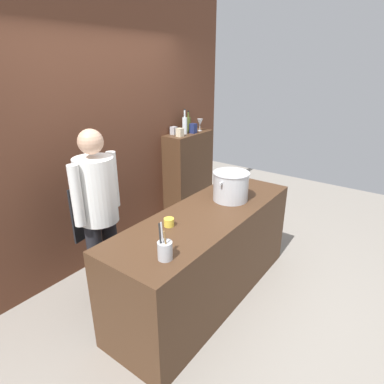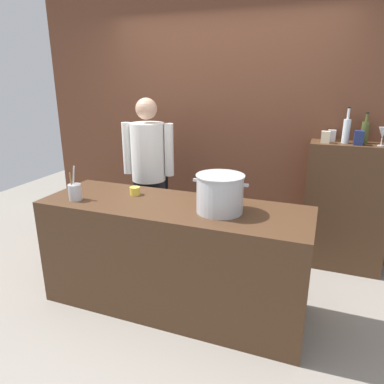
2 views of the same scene
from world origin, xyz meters
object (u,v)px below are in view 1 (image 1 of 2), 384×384
object	(u,v)px
spice_tin_navy	(193,128)
spice_tin_silver	(174,131)
utensil_crock	(165,250)
wine_bottle_clear	(185,125)
butter_jar	(169,222)
wine_glass_wide	(200,123)
stockpot_large	(231,186)
chef	(98,208)
wine_bottle_olive	(188,124)
spice_tin_cream	(180,132)

from	to	relation	value
spice_tin_navy	spice_tin_silver	bearing A→B (deg)	145.02
utensil_crock	wine_bottle_clear	bearing A→B (deg)	34.26
butter_jar	wine_glass_wide	size ratio (longest dim) A/B	0.52
wine_glass_wide	spice_tin_navy	distance (m)	0.20
butter_jar	wine_glass_wide	distance (m)	2.23
stockpot_large	utensil_crock	distance (m)	1.18
wine_glass_wide	spice_tin_navy	xyz separation A→B (m)	(-0.19, -0.02, -0.05)
chef	wine_bottle_olive	world-z (taller)	chef
stockpot_large	wine_bottle_olive	world-z (taller)	wine_bottle_olive
utensil_crock	spice_tin_cream	xyz separation A→B (m)	(1.83, 1.31, 0.35)
utensil_crock	spice_tin_cream	world-z (taller)	spice_tin_cream
spice_tin_navy	utensil_crock	bearing A→B (deg)	-148.31
spice_tin_navy	spice_tin_cream	bearing A→B (deg)	178.08
wine_bottle_clear	wine_glass_wide	size ratio (longest dim) A/B	1.99
stockpot_large	spice_tin_silver	world-z (taller)	spice_tin_silver
stockpot_large	utensil_crock	world-z (taller)	stockpot_large
chef	wine_bottle_clear	distance (m)	1.92
wine_bottle_clear	wine_glass_wide	bearing A→B (deg)	-7.49
utensil_crock	wine_glass_wide	xyz separation A→B (m)	(2.30, 1.33, 0.41)
stockpot_large	wine_bottle_olive	bearing A→B (deg)	51.64
wine_glass_wide	spice_tin_silver	bearing A→B (deg)	161.92
wine_glass_wide	spice_tin_cream	bearing A→B (deg)	-178.43
wine_bottle_olive	spice_tin_navy	size ratio (longest dim) A/B	2.19
spice_tin_cream	spice_tin_silver	size ratio (longest dim) A/B	1.05
wine_bottle_clear	spice_tin_cream	size ratio (longest dim) A/B	3.04
stockpot_large	spice_tin_cream	size ratio (longest dim) A/B	3.82
stockpot_large	spice_tin_navy	xyz separation A→B (m)	(0.95, 1.14, 0.29)
utensil_crock	spice_tin_cream	size ratio (longest dim) A/B	2.57
spice_tin_silver	wine_bottle_clear	bearing A→B (deg)	-39.28
butter_jar	wine_glass_wide	bearing A→B (deg)	28.41
spice_tin_navy	chef	bearing A→B (deg)	-169.09
utensil_crock	spice_tin_navy	distance (m)	2.51
stockpot_large	utensil_crock	size ratio (longest dim) A/B	1.49
stockpot_large	spice_tin_silver	xyz separation A→B (m)	(0.72, 1.30, 0.27)
chef	wine_bottle_clear	world-z (taller)	chef
butter_jar	spice_tin_cream	distance (m)	1.82
wine_bottle_clear	spice_tin_cream	distance (m)	0.19
chef	spice_tin_navy	world-z (taller)	chef
spice_tin_silver	spice_tin_navy	bearing A→B (deg)	-34.98
wine_bottle_olive	spice_tin_cream	world-z (taller)	wine_bottle_olive
spice_tin_cream	spice_tin_navy	xyz separation A→B (m)	(0.28, -0.01, 0.01)
wine_glass_wide	wine_bottle_olive	bearing A→B (deg)	143.63
chef	wine_bottle_clear	xyz separation A→B (m)	(1.82, 0.43, 0.42)
chef	wine_bottle_olive	size ratio (longest dim) A/B	5.92
wine_bottle_clear	wine_glass_wide	xyz separation A→B (m)	(0.30, -0.04, -0.00)
spice_tin_cream	spice_tin_silver	bearing A→B (deg)	70.06
stockpot_large	spice_tin_cream	distance (m)	1.36
utensil_crock	butter_jar	world-z (taller)	utensil_crock
utensil_crock	wine_glass_wide	size ratio (longest dim) A/B	1.68
chef	wine_glass_wide	xyz separation A→B (m)	(2.12, 0.39, 0.41)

